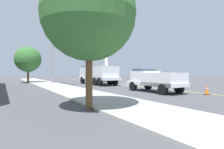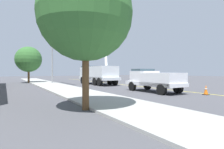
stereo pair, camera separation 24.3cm
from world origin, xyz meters
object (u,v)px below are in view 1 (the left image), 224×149
at_px(utility_bucket_truck, 97,73).
at_px(traffic_cone_mid_front, 132,83).
at_px(traffic_cone_leading, 207,90).
at_px(traffic_cone_mid_rear, 99,80).
at_px(traffic_signal_mast, 56,44).
at_px(service_pickup_truck, 155,79).
at_px(passing_minivan, 103,76).

xyz_separation_m(utility_bucket_truck, traffic_cone_mid_front, (-5.56, -1.83, -1.25)).
bearing_deg(utility_bucket_truck, traffic_cone_leading, -172.69).
distance_m(traffic_cone_mid_rear, traffic_signal_mast, 8.99).
relative_size(service_pickup_truck, traffic_signal_mast, 0.67).
bearing_deg(traffic_cone_mid_front, traffic_cone_mid_rear, -1.70).
bearing_deg(traffic_cone_mid_front, traffic_signal_mast, 39.45).
bearing_deg(traffic_cone_leading, service_pickup_truck, 30.17).
bearing_deg(traffic_cone_mid_front, passing_minivan, -14.70).
distance_m(utility_bucket_truck, traffic_signal_mast, 7.13).
relative_size(traffic_cone_mid_rear, traffic_signal_mast, 0.09).
xyz_separation_m(service_pickup_truck, passing_minivan, (19.35, -5.55, -0.15)).
distance_m(utility_bucket_truck, traffic_cone_mid_front, 5.98).
bearing_deg(traffic_cone_mid_rear, traffic_signal_mast, 95.47).
xyz_separation_m(utility_bucket_truck, traffic_cone_leading, (-14.80, -1.90, -1.24)).
xyz_separation_m(passing_minivan, traffic_signal_mast, (-5.24, 10.48, 4.77)).
relative_size(passing_minivan, traffic_cone_mid_front, 6.49).
height_order(traffic_cone_leading, traffic_cone_mid_front, traffic_cone_leading).
height_order(service_pickup_truck, traffic_cone_mid_rear, service_pickup_truck).
relative_size(passing_minivan, traffic_cone_mid_rear, 6.35).
xyz_separation_m(utility_bucket_truck, traffic_signal_mast, (2.83, 5.08, 4.12)).
bearing_deg(service_pickup_truck, utility_bucket_truck, -0.75).
bearing_deg(traffic_signal_mast, service_pickup_truck, -160.73).
height_order(traffic_cone_mid_rear, traffic_signal_mast, traffic_signal_mast).
bearing_deg(traffic_cone_leading, traffic_signal_mast, 21.60).
distance_m(traffic_cone_leading, traffic_cone_mid_front, 9.24).
distance_m(service_pickup_truck, traffic_cone_leading, 4.14).
height_order(utility_bucket_truck, service_pickup_truck, utility_bucket_truck).
height_order(service_pickup_truck, traffic_cone_mid_front, service_pickup_truck).
relative_size(traffic_cone_mid_front, traffic_signal_mast, 0.09).
bearing_deg(utility_bucket_truck, passing_minivan, -33.80).
distance_m(service_pickup_truck, traffic_cone_mid_front, 6.10).
distance_m(passing_minivan, traffic_cone_mid_rear, 5.66).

